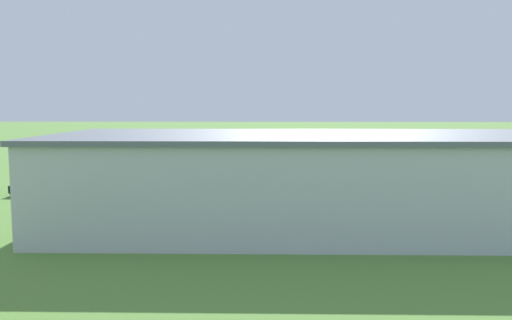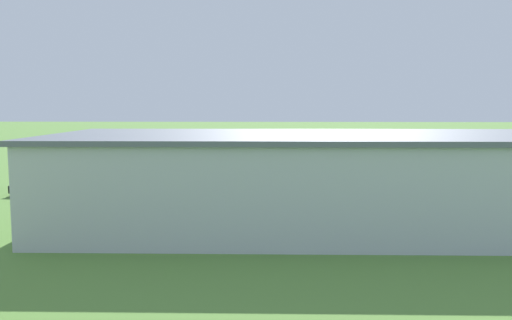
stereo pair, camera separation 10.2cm
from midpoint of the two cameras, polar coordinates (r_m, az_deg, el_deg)
ground_plane at (r=79.12m, az=1.85°, el=-0.42°), size 400.00×400.00×0.00m
hangar at (r=38.75m, az=7.17°, el=-2.14°), size 39.22×16.49×6.75m
biplane at (r=74.47m, az=-2.75°, el=1.16°), size 8.13×9.29×3.73m
car_green at (r=53.87m, az=-16.35°, el=-2.80°), size 2.32×4.36×1.58m
car_black at (r=57.26m, az=-23.41°, el=-2.54°), size 2.42×4.44×1.57m
person_at_fence_line at (r=57.36m, az=25.77°, el=-2.59°), size 0.53×0.53×1.74m
person_watching_takeoff at (r=56.97m, az=-15.17°, el=-2.36°), size 0.50×0.50×1.55m
person_crossing_taxiway at (r=59.45m, az=20.30°, el=-2.17°), size 0.48×0.48×1.56m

